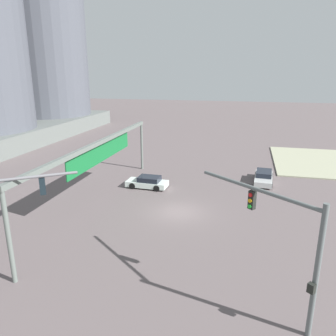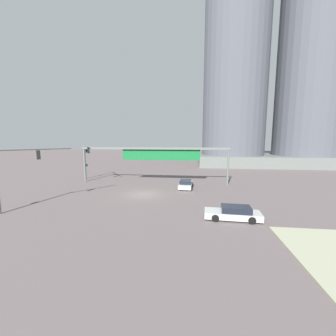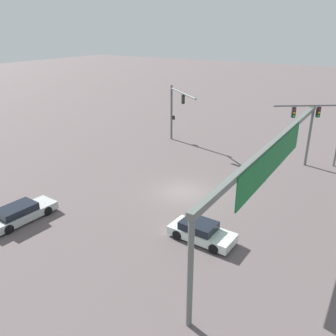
{
  "view_description": "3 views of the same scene",
  "coord_description": "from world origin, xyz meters",
  "px_view_note": "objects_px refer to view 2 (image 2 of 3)",
  "views": [
    {
      "loc": [
        -25.41,
        -5.26,
        11.55
      ],
      "look_at": [
        1.0,
        1.18,
        3.57
      ],
      "focal_mm": 35.08,
      "sensor_mm": 36.0,
      "label": 1
    },
    {
      "loc": [
        6.3,
        -25.74,
        7.07
      ],
      "look_at": [
        2.88,
        2.94,
        3.13
      ],
      "focal_mm": 22.26,
      "sensor_mm": 36.0,
      "label": 2
    },
    {
      "loc": [
        22.41,
        12.72,
        12.59
      ],
      "look_at": [
        2.81,
        0.34,
        3.19
      ],
      "focal_mm": 37.15,
      "sensor_mm": 36.0,
      "label": 3
    }
  ],
  "objects_px": {
    "traffic_signal_near_corner": "(86,155)",
    "sedan_car_approaching": "(186,184)",
    "traffic_signal_opposite_side": "(15,167)",
    "sedan_car_waiting_far": "(233,213)"
  },
  "relations": [
    {
      "from": "sedan_car_approaching",
      "to": "sedan_car_waiting_far",
      "type": "relative_size",
      "value": 0.86
    },
    {
      "from": "traffic_signal_near_corner",
      "to": "sedan_car_approaching",
      "type": "xyz_separation_m",
      "value": [
        17.26,
        -3.73,
        -3.87
      ]
    },
    {
      "from": "sedan_car_approaching",
      "to": "sedan_car_waiting_far",
      "type": "xyz_separation_m",
      "value": [
        4.65,
        -11.73,
        0.0
      ]
    },
    {
      "from": "sedan_car_approaching",
      "to": "sedan_car_waiting_far",
      "type": "distance_m",
      "value": 12.62
    },
    {
      "from": "sedan_car_waiting_far",
      "to": "traffic_signal_opposite_side",
      "type": "bearing_deg",
      "value": 3.52
    },
    {
      "from": "traffic_signal_near_corner",
      "to": "sedan_car_waiting_far",
      "type": "relative_size",
      "value": 1.3
    },
    {
      "from": "sedan_car_approaching",
      "to": "sedan_car_waiting_far",
      "type": "height_order",
      "value": "same"
    },
    {
      "from": "traffic_signal_opposite_side",
      "to": "sedan_car_waiting_far",
      "type": "height_order",
      "value": "traffic_signal_opposite_side"
    },
    {
      "from": "traffic_signal_opposite_side",
      "to": "sedan_car_approaching",
      "type": "distance_m",
      "value": 20.56
    },
    {
      "from": "traffic_signal_opposite_side",
      "to": "sedan_car_approaching",
      "type": "bearing_deg",
      "value": -15.89
    }
  ]
}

